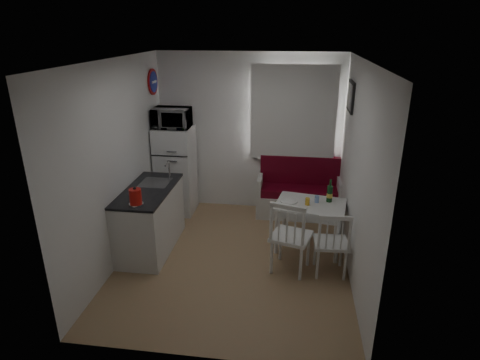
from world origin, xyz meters
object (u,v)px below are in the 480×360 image
object	(u,v)px
bench	(299,197)
chair_left	(291,231)
chair_right	(332,238)
kitchen_counter	(150,218)
microwave	(172,118)
fridge	(176,170)
dining_table	(310,209)
kettle	(135,197)
wine_bottle	(330,191)

from	to	relation	value
bench	chair_left	bearing A→B (deg)	-93.37
bench	chair_right	size ratio (longest dim) A/B	2.87
kitchen_counter	microwave	bearing A→B (deg)	89.06
fridge	dining_table	bearing A→B (deg)	-23.89
chair_left	kettle	distance (m)	1.95
kitchen_counter	wine_bottle	distance (m)	2.51
kettle	wine_bottle	distance (m)	2.57
dining_table	fridge	bearing A→B (deg)	165.93
chair_right	wine_bottle	world-z (taller)	wine_bottle
dining_table	wine_bottle	bearing A→B (deg)	31.63
dining_table	microwave	bearing A→B (deg)	167.04
fridge	kettle	xyz separation A→B (m)	(0.03, -1.78, 0.29)
bench	fridge	world-z (taller)	fridge
chair_left	fridge	xyz separation A→B (m)	(-1.93, 1.64, 0.11)
kitchen_counter	chair_right	xyz separation A→B (m)	(2.45, -0.38, 0.09)
dining_table	fridge	xyz separation A→B (m)	(-2.18, 0.97, 0.11)
dining_table	microwave	distance (m)	2.57
wine_bottle	kitchen_counter	bearing A→B (deg)	-171.21
chair_left	fridge	bearing A→B (deg)	155.62
dining_table	chair_left	distance (m)	0.72
microwave	kettle	size ratio (longest dim) A/B	2.40
chair_right	kettle	world-z (taller)	kettle
bench	fridge	distance (m)	2.08
chair_right	fridge	distance (m)	2.93
kitchen_counter	chair_right	size ratio (longest dim) A/B	2.78
chair_left	microwave	size ratio (longest dim) A/B	1.00
bench	kettle	size ratio (longest dim) A/B	5.72
microwave	chair_left	bearing A→B (deg)	-39.45
chair_left	wine_bottle	world-z (taller)	wine_bottle
bench	fridge	size ratio (longest dim) A/B	0.93
bench	kettle	world-z (taller)	kettle
kettle	wine_bottle	size ratio (longest dim) A/B	0.73
bench	chair_left	world-z (taller)	chair_left
fridge	wine_bottle	size ratio (longest dim) A/B	4.49
chair_left	kettle	xyz separation A→B (m)	(-1.90, -0.14, 0.40)
kitchen_counter	fridge	world-z (taller)	fridge
chair_left	fridge	size ratio (longest dim) A/B	0.39
bench	fridge	xyz separation A→B (m)	(-2.03, -0.11, 0.41)
microwave	kettle	xyz separation A→B (m)	(0.03, -1.73, -0.60)
chair_left	kitchen_counter	bearing A→B (deg)	-175.49
bench	dining_table	bearing A→B (deg)	-82.23
kitchen_counter	microwave	size ratio (longest dim) A/B	2.31
dining_table	wine_bottle	xyz separation A→B (m)	(0.25, 0.10, 0.24)
kitchen_counter	microwave	distance (m)	1.66
dining_table	chair_left	xyz separation A→B (m)	(-0.25, -0.67, 0.00)
kitchen_counter	dining_table	bearing A→B (deg)	7.22
bench	microwave	world-z (taller)	microwave
bench	kitchen_counter	bearing A→B (deg)	-146.55
bench	chair_right	distance (m)	1.80
dining_table	microwave	world-z (taller)	microwave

